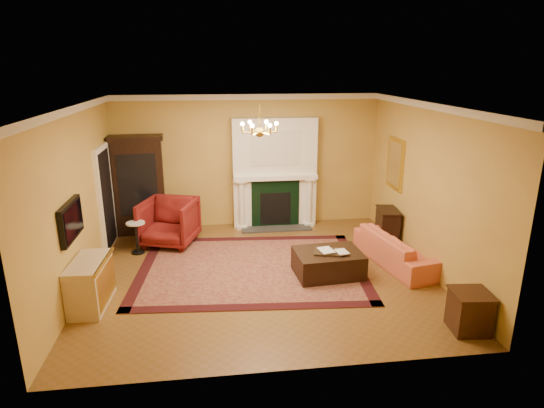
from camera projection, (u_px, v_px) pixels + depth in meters
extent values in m
cube|color=brown|center=(261.00, 274.00, 8.21)|extent=(6.00, 5.50, 0.02)
cube|color=silver|center=(259.00, 104.00, 7.32)|extent=(6.00, 5.50, 0.02)
cube|color=gold|center=(248.00, 161.00, 10.38)|extent=(6.00, 0.02, 3.00)
cube|color=gold|center=(285.00, 259.00, 5.15)|extent=(6.00, 0.02, 3.00)
cube|color=gold|center=(76.00, 200.00, 7.40)|extent=(0.02, 5.50, 3.00)
cube|color=gold|center=(427.00, 188.00, 8.14)|extent=(0.02, 5.50, 3.00)
cube|color=white|center=(275.00, 173.00, 10.37)|extent=(1.90, 0.32, 2.50)
cube|color=silver|center=(276.00, 148.00, 10.03)|extent=(1.10, 0.01, 0.80)
cube|color=black|center=(275.00, 204.00, 10.41)|extent=(1.10, 0.02, 1.10)
cube|color=black|center=(275.00, 208.00, 10.44)|extent=(0.70, 0.02, 0.75)
cube|color=#333333|center=(276.00, 228.00, 10.45)|extent=(1.60, 0.50, 0.04)
cube|color=white|center=(275.00, 176.00, 10.33)|extent=(1.90, 0.44, 0.10)
cylinder|color=white|center=(241.00, 204.00, 10.30)|extent=(0.14, 0.14, 1.18)
cylinder|color=white|center=(309.00, 201.00, 10.49)|extent=(0.14, 0.14, 1.18)
cube|color=silver|center=(247.00, 97.00, 9.91)|extent=(6.00, 0.08, 0.12)
cube|color=silver|center=(68.00, 110.00, 6.98)|extent=(0.08, 5.50, 0.12)
cube|color=silver|center=(433.00, 106.00, 7.71)|extent=(0.08, 5.50, 0.12)
cube|color=white|center=(106.00, 198.00, 9.15)|extent=(0.08, 1.05, 2.10)
cube|color=black|center=(107.00, 199.00, 9.16)|extent=(0.02, 0.85, 1.95)
cube|color=black|center=(71.00, 221.00, 6.88)|extent=(0.08, 0.95, 0.58)
cube|color=black|center=(74.00, 221.00, 6.88)|extent=(0.01, 0.85, 0.48)
cube|color=gold|center=(395.00, 164.00, 9.41)|extent=(0.05, 0.76, 1.05)
cube|color=white|center=(394.00, 164.00, 9.41)|extent=(0.01, 0.62, 0.90)
cylinder|color=gold|center=(259.00, 117.00, 7.38)|extent=(0.03, 0.03, 0.40)
sphere|color=gold|center=(260.00, 132.00, 7.46)|extent=(0.16, 0.16, 0.16)
sphere|color=#FFE5B2|center=(276.00, 123.00, 7.45)|extent=(0.07, 0.07, 0.07)
sphere|color=#FFE5B2|center=(266.00, 122.00, 7.66)|extent=(0.07, 0.07, 0.07)
sphere|color=#FFE5B2|center=(250.00, 122.00, 7.63)|extent=(0.07, 0.07, 0.07)
sphere|color=#FFE5B2|center=(242.00, 124.00, 7.38)|extent=(0.07, 0.07, 0.07)
sphere|color=#FFE5B2|center=(252.00, 126.00, 7.17)|extent=(0.07, 0.07, 0.07)
sphere|color=#FFE5B2|center=(270.00, 125.00, 7.20)|extent=(0.07, 0.07, 0.07)
cube|color=#4D1018|center=(251.00, 267.00, 8.43)|extent=(4.35, 3.40, 0.02)
cube|color=black|center=(140.00, 187.00, 9.97)|extent=(1.08, 0.56, 2.08)
imported|color=maroon|center=(169.00, 220.00, 9.41)|extent=(1.28, 1.24, 1.06)
cylinder|color=black|center=(138.00, 252.00, 9.10)|extent=(0.25, 0.25, 0.04)
cylinder|color=black|center=(137.00, 238.00, 9.01)|extent=(0.05, 0.05, 0.58)
cylinder|color=white|center=(135.00, 223.00, 8.92)|extent=(0.36, 0.36, 0.03)
cube|color=#BBAD89|center=(90.00, 284.00, 7.01)|extent=(0.52, 1.03, 0.75)
imported|color=#CA5D40|center=(398.00, 244.00, 8.52)|extent=(0.96, 2.09, 0.79)
cube|color=#331D0E|center=(469.00, 312.00, 6.37)|extent=(0.53, 0.53, 0.56)
cube|color=black|center=(387.00, 227.00, 9.49)|extent=(0.46, 0.70, 0.72)
cube|color=black|center=(328.00, 263.00, 8.09)|extent=(1.22, 0.92, 0.43)
cube|color=black|center=(328.00, 252.00, 7.99)|extent=(0.56, 0.48, 0.03)
imported|color=gray|center=(321.00, 244.00, 7.88)|extent=(0.23, 0.07, 0.31)
imported|color=gray|center=(337.00, 246.00, 7.86)|extent=(0.19, 0.05, 0.26)
cylinder|color=tan|center=(245.00, 173.00, 10.22)|extent=(0.10, 0.10, 0.08)
cone|color=#103E17|center=(245.00, 165.00, 10.16)|extent=(0.14, 0.14, 0.31)
cylinder|color=tan|center=(304.00, 171.00, 10.39)|extent=(0.11, 0.11, 0.09)
cone|color=#103E17|center=(304.00, 162.00, 10.32)|extent=(0.17, 0.17, 0.35)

